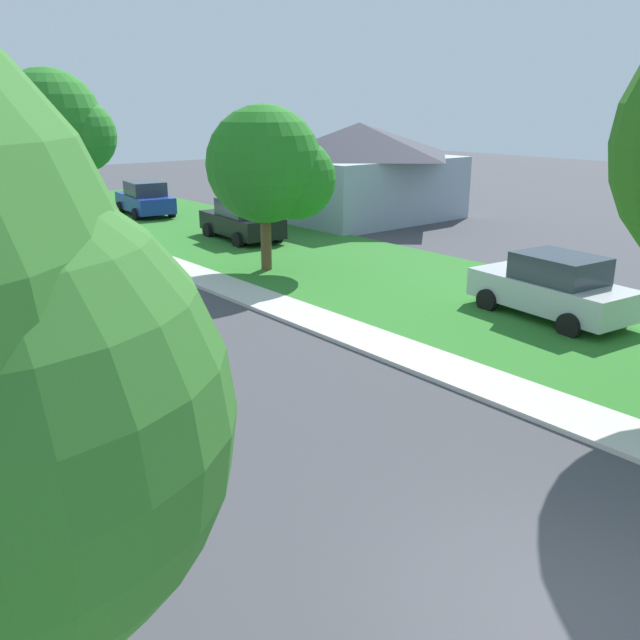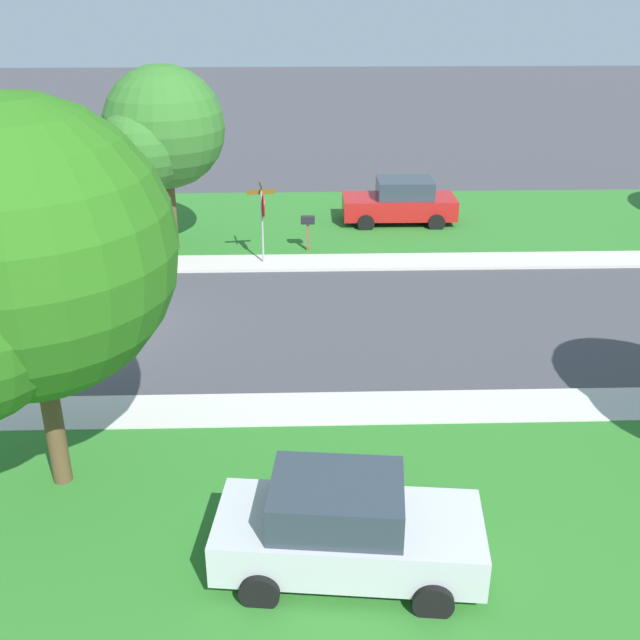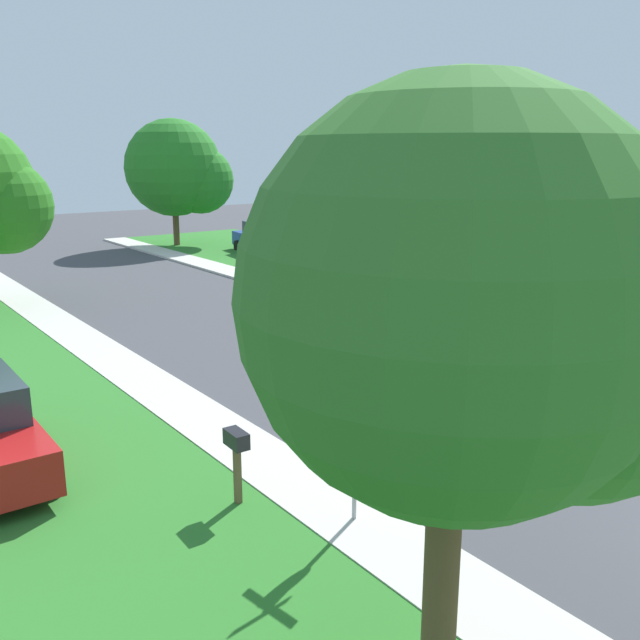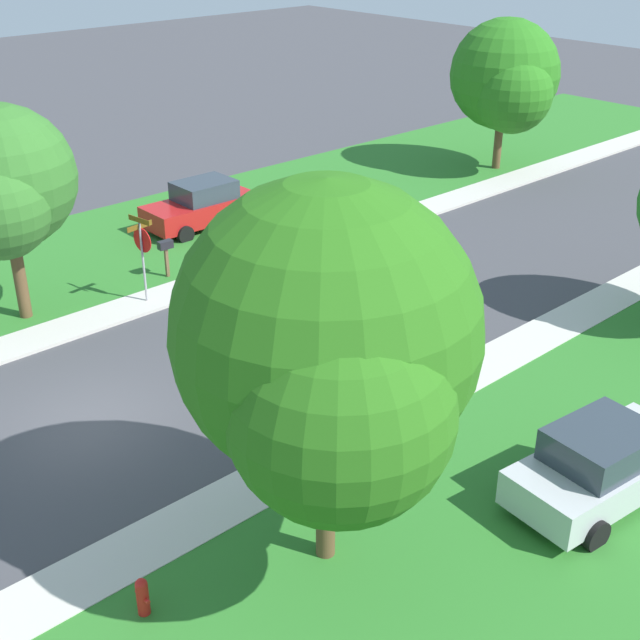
{
  "view_description": "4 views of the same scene",
  "coord_description": "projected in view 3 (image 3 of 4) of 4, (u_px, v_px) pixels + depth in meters",
  "views": [
    {
      "loc": [
        -5.97,
        -3.02,
        5.46
      ],
      "look_at": [
        2.1,
        6.81,
        1.4
      ],
      "focal_mm": 38.11,
      "sensor_mm": 36.0,
      "label": 1
    },
    {
      "loc": [
        19.41,
        5.69,
        9.11
      ],
      "look_at": [
        2.8,
        6.2,
        1.4
      ],
      "focal_mm": 42.96,
      "sensor_mm": 36.0,
      "label": 2
    },
    {
      "loc": [
        -10.8,
        -2.82,
        5.61
      ],
      "look_at": [
        -0.72,
        10.76,
        1.4
      ],
      "focal_mm": 38.74,
      "sensor_mm": 36.0,
      "label": 3
    },
    {
      "loc": [
        16.22,
        -7.26,
        11.18
      ],
      "look_at": [
        1.76,
        5.82,
        1.4
      ],
      "focal_mm": 47.67,
      "sensor_mm": 36.0,
      "label": 4
    }
  ],
  "objects": [
    {
      "name": "sidewalk_east",
      "position": [
        434.0,
        329.0,
        21.85
      ],
      "size": [
        1.4,
        56.0,
        0.1
      ],
      "primitive_type": "cube",
      "color": "beige",
      "rests_on": "ground"
    },
    {
      "name": "lawn_east",
      "position": [
        527.0,
        309.0,
        24.57
      ],
      "size": [
        8.0,
        56.0,
        0.08
      ],
      "primitive_type": "cube",
      "color": "#2D7528",
      "rests_on": "ground"
    },
    {
      "name": "sidewalk_west",
      "position": [
        155.0,
        389.0,
        16.42
      ],
      "size": [
        1.4,
        56.0,
        0.1
      ],
      "primitive_type": "cube",
      "color": "beige",
      "rests_on": "ground"
    },
    {
      "name": "stop_sign_far_corner",
      "position": [
        354.0,
        408.0,
        10.18
      ],
      "size": [
        0.91,
        0.91,
        2.77
      ],
      "color": "#9E9EA3",
      "rests_on": "ground"
    },
    {
      "name": "car_black_across_road",
      "position": [
        368.0,
        257.0,
        31.05
      ],
      "size": [
        2.3,
        4.43,
        1.76
      ],
      "color": "black",
      "rests_on": "ground"
    },
    {
      "name": "car_blue_behind_trees",
      "position": [
        262.0,
        238.0,
        37.65
      ],
      "size": [
        2.46,
        4.5,
        1.76
      ],
      "color": "#1E389E",
      "rests_on": "ground"
    },
    {
      "name": "tree_across_right",
      "position": [
        417.0,
        210.0,
        25.11
      ],
      "size": [
        4.08,
        3.79,
        5.48
      ],
      "color": "brown",
      "rests_on": "ground"
    },
    {
      "name": "tree_sidewalk_far",
      "position": [
        180.0,
        171.0,
        39.7
      ],
      "size": [
        5.95,
        5.54,
        7.31
      ],
      "color": "brown",
      "rests_on": "ground"
    },
    {
      "name": "tree_across_left",
      "position": [
        484.0,
        313.0,
        6.27
      ],
      "size": [
        4.31,
        4.01,
        6.3
      ],
      "color": "brown",
      "rests_on": "ground"
    },
    {
      "name": "house_right_setback",
      "position": [
        464.0,
        212.0,
        36.36
      ],
      "size": [
        9.05,
        7.86,
        4.6
      ],
      "color": "#93A3B2",
      "rests_on": "ground"
    },
    {
      "name": "mailbox",
      "position": [
        237.0,
        449.0,
        10.87
      ],
      "size": [
        0.26,
        0.49,
        1.31
      ],
      "color": "brown",
      "rests_on": "ground"
    }
  ]
}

